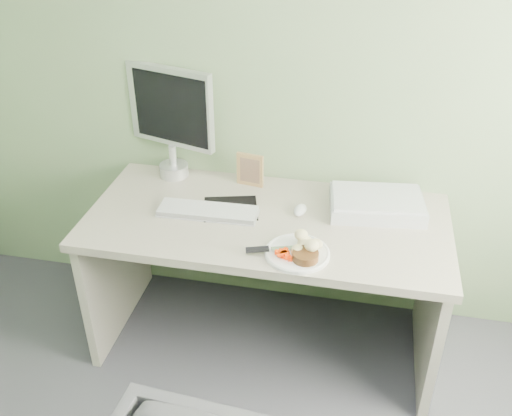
% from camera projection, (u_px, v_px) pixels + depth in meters
% --- Properties ---
extents(wall_back, '(3.50, 0.00, 3.50)m').
position_uv_depth(wall_back, '(284.00, 54.00, 2.50)').
color(wall_back, gray).
rests_on(wall_back, floor).
extents(desk, '(1.60, 0.75, 0.73)m').
position_uv_depth(desk, '(266.00, 251.00, 2.62)').
color(desk, '#A89E8D').
rests_on(desk, floor).
extents(plate, '(0.26, 0.26, 0.01)m').
position_uv_depth(plate, '(297.00, 253.00, 2.28)').
color(plate, white).
rests_on(plate, desk).
extents(steak, '(0.12, 0.12, 0.03)m').
position_uv_depth(steak, '(305.00, 256.00, 2.23)').
color(steak, black).
rests_on(steak, plate).
extents(potato_pile, '(0.12, 0.09, 0.07)m').
position_uv_depth(potato_pile, '(305.00, 241.00, 2.29)').
color(potato_pile, tan).
rests_on(potato_pile, plate).
extents(carrot_heap, '(0.07, 0.06, 0.04)m').
position_uv_depth(carrot_heap, '(284.00, 252.00, 2.25)').
color(carrot_heap, '#FF3705').
rests_on(carrot_heap, plate).
extents(steak_knife, '(0.24, 0.10, 0.02)m').
position_uv_depth(steak_knife, '(267.00, 249.00, 2.28)').
color(steak_knife, silver).
rests_on(steak_knife, plate).
extents(mousepad, '(0.29, 0.27, 0.00)m').
position_uv_depth(mousepad, '(231.00, 208.00, 2.58)').
color(mousepad, black).
rests_on(mousepad, desk).
extents(keyboard, '(0.44, 0.14, 0.02)m').
position_uv_depth(keyboard, '(208.00, 211.00, 2.54)').
color(keyboard, white).
rests_on(keyboard, desk).
extents(computer_mouse, '(0.07, 0.10, 0.03)m').
position_uv_depth(computer_mouse, '(300.00, 210.00, 2.54)').
color(computer_mouse, white).
rests_on(computer_mouse, desk).
extents(photo_frame, '(0.13, 0.04, 0.17)m').
position_uv_depth(photo_frame, '(250.00, 170.00, 2.73)').
color(photo_frame, '#A0774A').
rests_on(photo_frame, desk).
extents(eyedrop_bottle, '(0.03, 0.03, 0.07)m').
position_uv_depth(eyedrop_bottle, '(252.00, 176.00, 2.78)').
color(eyedrop_bottle, white).
rests_on(eyedrop_bottle, desk).
extents(scanner, '(0.44, 0.32, 0.06)m').
position_uv_depth(scanner, '(376.00, 205.00, 2.55)').
color(scanner, silver).
rests_on(scanner, desk).
extents(monitor, '(0.45, 0.18, 0.55)m').
position_uv_depth(monitor, '(171.00, 116.00, 2.71)').
color(monitor, silver).
rests_on(monitor, desk).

